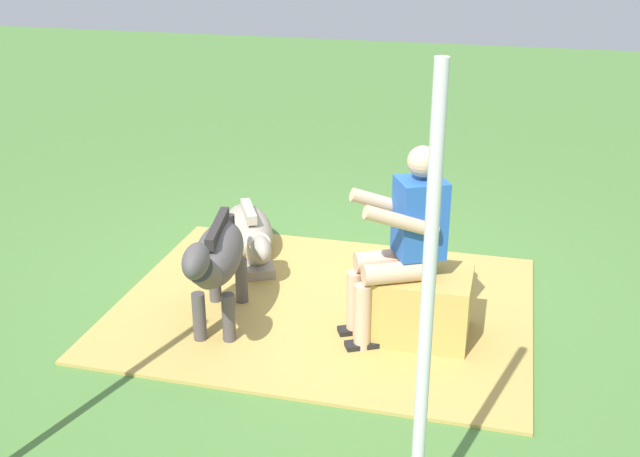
% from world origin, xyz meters
% --- Properties ---
extents(ground_plane, '(24.00, 24.00, 0.00)m').
position_xyz_m(ground_plane, '(0.00, 0.00, 0.00)').
color(ground_plane, '#4C7A38').
extents(hay_patch, '(3.00, 2.37, 0.02)m').
position_xyz_m(hay_patch, '(-0.12, 0.25, 0.01)').
color(hay_patch, tan).
rests_on(hay_patch, ground).
extents(hay_bale, '(0.63, 0.52, 0.48)m').
position_xyz_m(hay_bale, '(-0.87, 0.50, 0.24)').
color(hay_bale, tan).
rests_on(hay_bale, ground).
extents(person_seated, '(0.72, 0.59, 1.36)m').
position_xyz_m(person_seated, '(-0.72, 0.55, 0.76)').
color(person_seated, '#D8AD8C').
rests_on(person_seated, ground).
extents(pony_standing, '(0.47, 1.34, 0.90)m').
position_xyz_m(pony_standing, '(0.52, 0.73, 0.54)').
color(pony_standing, '#4C4747').
rests_on(pony_standing, ground).
extents(pony_lying, '(0.86, 1.31, 0.42)m').
position_xyz_m(pony_lying, '(0.73, -0.53, 0.19)').
color(pony_lying, gray).
rests_on(pony_lying, ground).
extents(tent_pole_left, '(0.06, 0.06, 2.24)m').
position_xyz_m(tent_pole_left, '(-1.07, 2.28, 1.12)').
color(tent_pole_left, silver).
rests_on(tent_pole_left, ground).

